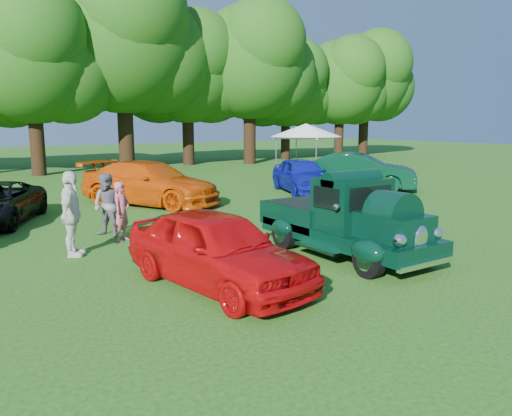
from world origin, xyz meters
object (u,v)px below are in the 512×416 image
red_convertible (217,249)px  spectator_grey (107,205)px  back_car_orange (150,183)px  canopy_tent (306,131)px  back_car_blue (302,175)px  spectator_pink (122,212)px  spectator_white (71,214)px  back_car_green (358,172)px  hero_pickup (345,222)px

red_convertible → spectator_grey: bearing=85.6°
back_car_orange → spectator_grey: spectator_grey is taller
red_convertible → back_car_orange: size_ratio=0.77×
spectator_grey → canopy_tent: size_ratio=0.33×
back_car_blue → canopy_tent: bearing=69.7°
back_car_orange → spectator_pink: 5.72m
back_car_orange → spectator_white: spectator_white is taller
spectator_pink → canopy_tent: 16.44m
back_car_orange → spectator_pink: size_ratio=3.58×
back_car_green → canopy_tent: 6.09m
back_car_orange → canopy_tent: bearing=-8.4°
spectator_pink → spectator_white: 1.66m
hero_pickup → back_car_orange: bearing=96.1°
hero_pickup → red_convertible: bearing=-174.6°
hero_pickup → canopy_tent: 16.63m
hero_pickup → back_car_blue: bearing=56.5°
back_car_orange → back_car_blue: 6.66m
spectator_grey → spectator_white: size_ratio=0.87×
hero_pickup → red_convertible: size_ratio=1.09×
back_car_orange → spectator_white: size_ratio=2.81×
spectator_white → back_car_green: bearing=-44.7°
hero_pickup → back_car_blue: hero_pickup is taller
hero_pickup → spectator_grey: (-3.87, 4.83, 0.07)m
back_car_green → spectator_pink: (-11.90, -3.61, -0.07)m
spectator_pink → spectator_white: spectator_white is taller
red_convertible → back_car_orange: 9.78m
spectator_pink → spectator_white: bearing=171.3°
back_car_orange → spectator_pink: (-2.76, -5.01, -0.03)m
back_car_green → canopy_tent: bearing=34.3°
red_convertible → back_car_green: bearing=25.9°
spectator_pink → canopy_tent: size_ratio=0.29×
back_car_orange → back_car_blue: bearing=-34.6°
back_car_green → canopy_tent: size_ratio=0.97×
back_car_orange → back_car_green: 9.24m
back_car_blue → canopy_tent: canopy_tent is taller
hero_pickup → spectator_pink: hero_pickup is taller
back_car_blue → back_car_green: size_ratio=0.87×
hero_pickup → spectator_pink: 5.56m
back_car_orange → canopy_tent: canopy_tent is taller
spectator_white → spectator_grey: bearing=-12.9°
red_convertible → canopy_tent: (13.22, 13.68, 1.81)m
red_convertible → spectator_white: bearing=106.1°
spectator_white → canopy_tent: bearing=-29.1°
spectator_white → back_car_blue: bearing=-37.1°
back_car_blue → spectator_grey: size_ratio=2.60×
red_convertible → spectator_grey: 5.18m
spectator_grey → canopy_tent: 16.15m
hero_pickup → canopy_tent: canopy_tent is taller
spectator_white → canopy_tent: size_ratio=0.38×
hero_pickup → back_car_green: size_ratio=0.91×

